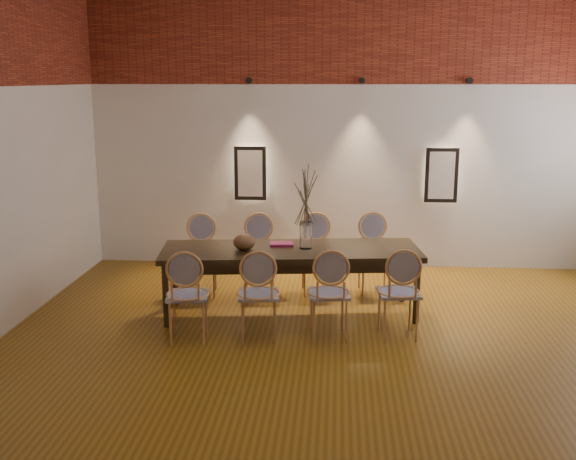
# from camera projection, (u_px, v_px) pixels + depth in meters

# --- Properties ---
(floor) EXTENTS (7.00, 7.00, 0.02)m
(floor) POSITION_uv_depth(u_px,v_px,m) (345.00, 370.00, 6.13)
(floor) COLOR brown
(floor) RESTS_ON ground
(wall_back) EXTENTS (7.00, 0.10, 4.00)m
(wall_back) POSITION_uv_depth(u_px,v_px,m) (346.00, 122.00, 9.14)
(wall_back) COLOR silver
(wall_back) RESTS_ON ground
(wall_front) EXTENTS (7.00, 0.10, 4.00)m
(wall_front) POSITION_uv_depth(u_px,v_px,m) (365.00, 259.00, 2.23)
(wall_front) COLOR silver
(wall_front) RESTS_ON ground
(brick_band_back) EXTENTS (7.00, 0.02, 1.50)m
(brick_band_back) POSITION_uv_depth(u_px,v_px,m) (348.00, 26.00, 8.79)
(brick_band_back) COLOR maroon
(brick_band_back) RESTS_ON ground
(niche_left) EXTENTS (0.36, 0.06, 0.66)m
(niche_left) POSITION_uv_depth(u_px,v_px,m) (251.00, 173.00, 9.29)
(niche_left) COLOR #FFEAC6
(niche_left) RESTS_ON wall_back
(niche_right) EXTENTS (0.36, 0.06, 0.66)m
(niche_right) POSITION_uv_depth(u_px,v_px,m) (441.00, 175.00, 9.10)
(niche_right) COLOR #FFEAC6
(niche_right) RESTS_ON wall_back
(spot_fixture_left) EXTENTS (0.08, 0.10, 0.08)m
(spot_fixture_left) POSITION_uv_depth(u_px,v_px,m) (249.00, 80.00, 8.98)
(spot_fixture_left) COLOR black
(spot_fixture_left) RESTS_ON wall_back
(spot_fixture_mid) EXTENTS (0.08, 0.10, 0.08)m
(spot_fixture_mid) POSITION_uv_depth(u_px,v_px,m) (362.00, 80.00, 8.87)
(spot_fixture_mid) COLOR black
(spot_fixture_mid) RESTS_ON wall_back
(spot_fixture_right) EXTENTS (0.08, 0.10, 0.08)m
(spot_fixture_right) POSITION_uv_depth(u_px,v_px,m) (470.00, 81.00, 8.77)
(spot_fixture_right) COLOR black
(spot_fixture_right) RESTS_ON wall_back
(dining_table) EXTENTS (2.91, 1.22, 0.75)m
(dining_table) POSITION_uv_depth(u_px,v_px,m) (291.00, 281.00, 7.49)
(dining_table) COLOR #2F2312
(dining_table) RESTS_ON floor
(chair_near_a) EXTENTS (0.49, 0.49, 0.94)m
(chair_near_a) POSITION_uv_depth(u_px,v_px,m) (188.00, 295.00, 6.71)
(chair_near_a) COLOR tan
(chair_near_a) RESTS_ON floor
(chair_near_b) EXTENTS (0.49, 0.49, 0.94)m
(chair_near_b) POSITION_uv_depth(u_px,v_px,m) (259.00, 294.00, 6.74)
(chair_near_b) COLOR tan
(chair_near_b) RESTS_ON floor
(chair_near_c) EXTENTS (0.49, 0.49, 0.94)m
(chair_near_c) POSITION_uv_depth(u_px,v_px,m) (329.00, 293.00, 6.77)
(chair_near_c) COLOR tan
(chair_near_c) RESTS_ON floor
(chair_near_d) EXTENTS (0.49, 0.49, 0.94)m
(chair_near_d) POSITION_uv_depth(u_px,v_px,m) (398.00, 292.00, 6.79)
(chair_near_d) COLOR tan
(chair_near_d) RESTS_ON floor
(chair_far_a) EXTENTS (0.49, 0.49, 0.94)m
(chair_far_a) POSITION_uv_depth(u_px,v_px,m) (201.00, 257.00, 8.15)
(chair_far_a) COLOR tan
(chair_far_a) RESTS_ON floor
(chair_far_b) EXTENTS (0.49, 0.49, 0.94)m
(chair_far_b) POSITION_uv_depth(u_px,v_px,m) (259.00, 256.00, 8.17)
(chair_far_b) COLOR tan
(chair_far_b) RESTS_ON floor
(chair_far_c) EXTENTS (0.49, 0.49, 0.94)m
(chair_far_c) POSITION_uv_depth(u_px,v_px,m) (317.00, 256.00, 8.20)
(chair_far_c) COLOR tan
(chair_far_c) RESTS_ON floor
(chair_far_d) EXTENTS (0.49, 0.49, 0.94)m
(chair_far_d) POSITION_uv_depth(u_px,v_px,m) (375.00, 255.00, 8.22)
(chair_far_d) COLOR tan
(chair_far_d) RESTS_ON floor
(vase) EXTENTS (0.14, 0.14, 0.30)m
(vase) POSITION_uv_depth(u_px,v_px,m) (306.00, 235.00, 7.38)
(vase) COLOR silver
(vase) RESTS_ON dining_table
(dried_branches) EXTENTS (0.50, 0.50, 0.70)m
(dried_branches) POSITION_uv_depth(u_px,v_px,m) (306.00, 195.00, 7.28)
(dried_branches) COLOR brown
(dried_branches) RESTS_ON vase
(bowl) EXTENTS (0.24, 0.24, 0.18)m
(bowl) POSITION_uv_depth(u_px,v_px,m) (244.00, 242.00, 7.32)
(bowl) COLOR brown
(bowl) RESTS_ON dining_table
(book) EXTENTS (0.28, 0.21, 0.03)m
(book) POSITION_uv_depth(u_px,v_px,m) (282.00, 244.00, 7.54)
(book) COLOR #8D1E50
(book) RESTS_ON dining_table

